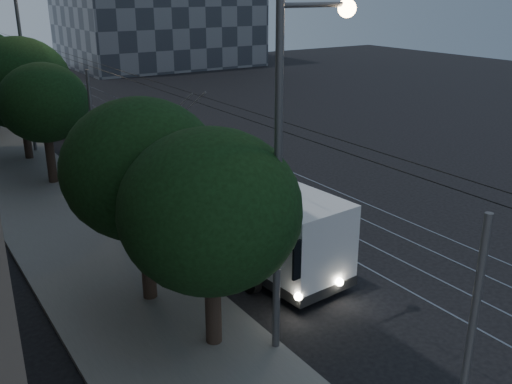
{
  "coord_description": "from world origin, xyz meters",
  "views": [
    {
      "loc": [
        -12.91,
        -14.91,
        9.32
      ],
      "look_at": [
        -1.81,
        1.97,
        2.08
      ],
      "focal_mm": 40.0,
      "sensor_mm": 36.0,
      "label": 1
    }
  ],
  "objects_px": {
    "pickup_silver": "(116,166)",
    "streetlamp_near": "(292,148)",
    "car_white_c": "(63,121)",
    "streetlamp_far": "(28,35)",
    "car_white_a": "(111,156)",
    "trolleybus": "(222,204)",
    "car_white_d": "(23,102)",
    "car_white_b": "(72,126)"
  },
  "relations": [
    {
      "from": "pickup_silver",
      "to": "streetlamp_far",
      "type": "relative_size",
      "value": 0.49
    },
    {
      "from": "car_white_a",
      "to": "car_white_c",
      "type": "distance_m",
      "value": 9.8
    },
    {
      "from": "car_white_b",
      "to": "car_white_d",
      "type": "xyz_separation_m",
      "value": [
        -0.93,
        10.18,
        0.13
      ]
    },
    {
      "from": "trolleybus",
      "to": "car_white_c",
      "type": "bearing_deg",
      "value": 85.44
    },
    {
      "from": "car_white_a",
      "to": "streetlamp_near",
      "type": "height_order",
      "value": "streetlamp_near"
    },
    {
      "from": "trolleybus",
      "to": "car_white_c",
      "type": "xyz_separation_m",
      "value": [
        0.07,
        21.83,
        -0.92
      ]
    },
    {
      "from": "car_white_c",
      "to": "streetlamp_far",
      "type": "xyz_separation_m",
      "value": [
        -2.53,
        -4.46,
        6.11
      ]
    },
    {
      "from": "car_white_c",
      "to": "car_white_d",
      "type": "relative_size",
      "value": 0.95
    },
    {
      "from": "pickup_silver",
      "to": "streetlamp_near",
      "type": "distance_m",
      "value": 17.19
    },
    {
      "from": "pickup_silver",
      "to": "car_white_b",
      "type": "height_order",
      "value": "pickup_silver"
    },
    {
      "from": "trolleybus",
      "to": "car_white_b",
      "type": "distance_m",
      "value": 20.32
    },
    {
      "from": "pickup_silver",
      "to": "streetlamp_far",
      "type": "distance_m",
      "value": 9.99
    },
    {
      "from": "pickup_silver",
      "to": "streetlamp_near",
      "type": "height_order",
      "value": "streetlamp_near"
    },
    {
      "from": "car_white_b",
      "to": "streetlamp_far",
      "type": "xyz_separation_m",
      "value": [
        -2.67,
        -2.92,
        6.19
      ]
    },
    {
      "from": "trolleybus",
      "to": "streetlamp_far",
      "type": "xyz_separation_m",
      "value": [
        -2.47,
        17.37,
        5.19
      ]
    },
    {
      "from": "car_white_a",
      "to": "streetlamp_near",
      "type": "distance_m",
      "value": 19.63
    },
    {
      "from": "streetlamp_near",
      "to": "streetlamp_far",
      "type": "height_order",
      "value": "streetlamp_far"
    },
    {
      "from": "car_white_b",
      "to": "car_white_c",
      "type": "bearing_deg",
      "value": 84.05
    },
    {
      "from": "pickup_silver",
      "to": "car_white_a",
      "type": "distance_m",
      "value": 2.51
    },
    {
      "from": "pickup_silver",
      "to": "car_white_c",
      "type": "xyz_separation_m",
      "value": [
        0.77,
        12.23,
        -0.08
      ]
    },
    {
      "from": "car_white_b",
      "to": "trolleybus",
      "type": "bearing_deg",
      "value": -101.49
    },
    {
      "from": "streetlamp_far",
      "to": "car_white_b",
      "type": "bearing_deg",
      "value": 47.62
    },
    {
      "from": "car_white_c",
      "to": "car_white_b",
      "type": "bearing_deg",
      "value": -109.93
    },
    {
      "from": "car_white_c",
      "to": "streetlamp_far",
      "type": "distance_m",
      "value": 7.98
    },
    {
      "from": "pickup_silver",
      "to": "car_white_a",
      "type": "relative_size",
      "value": 1.6
    },
    {
      "from": "car_white_c",
      "to": "car_white_a",
      "type": "bearing_deg",
      "value": -115.92
    },
    {
      "from": "pickup_silver",
      "to": "trolleybus",
      "type": "bearing_deg",
      "value": -74.63
    },
    {
      "from": "streetlamp_near",
      "to": "streetlamp_far",
      "type": "bearing_deg",
      "value": 91.35
    },
    {
      "from": "pickup_silver",
      "to": "car_white_c",
      "type": "distance_m",
      "value": 12.25
    },
    {
      "from": "trolleybus",
      "to": "car_white_c",
      "type": "distance_m",
      "value": 21.85
    },
    {
      "from": "pickup_silver",
      "to": "car_white_b",
      "type": "xyz_separation_m",
      "value": [
        0.9,
        10.7,
        -0.16
      ]
    },
    {
      "from": "car_white_d",
      "to": "streetlamp_near",
      "type": "relative_size",
      "value": 0.48
    },
    {
      "from": "trolleybus",
      "to": "streetlamp_near",
      "type": "relative_size",
      "value": 1.27
    },
    {
      "from": "car_white_c",
      "to": "streetlamp_far",
      "type": "height_order",
      "value": "streetlamp_far"
    },
    {
      "from": "trolleybus",
      "to": "car_white_a",
      "type": "distance_m",
      "value": 12.08
    },
    {
      "from": "car_white_b",
      "to": "car_white_c",
      "type": "distance_m",
      "value": 1.54
    },
    {
      "from": "car_white_d",
      "to": "streetlamp_near",
      "type": "distance_m",
      "value": 37.66
    },
    {
      "from": "car_white_a",
      "to": "car_white_c",
      "type": "xyz_separation_m",
      "value": [
        0.17,
        9.79,
        0.1
      ]
    },
    {
      "from": "streetlamp_far",
      "to": "streetlamp_near",
      "type": "bearing_deg",
      "value": -88.65
    },
    {
      "from": "car_white_a",
      "to": "streetlamp_far",
      "type": "distance_m",
      "value": 8.52
    },
    {
      "from": "streetlamp_near",
      "to": "car_white_b",
      "type": "bearing_deg",
      "value": 85.58
    },
    {
      "from": "pickup_silver",
      "to": "car_white_a",
      "type": "height_order",
      "value": "pickup_silver"
    }
  ]
}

